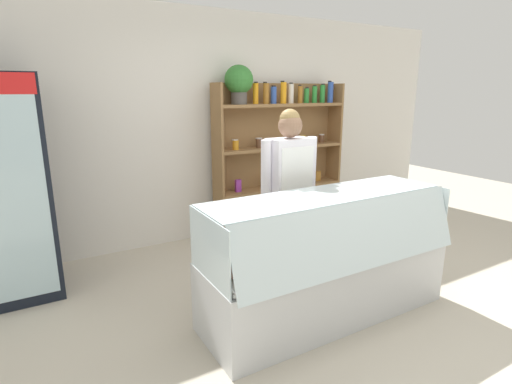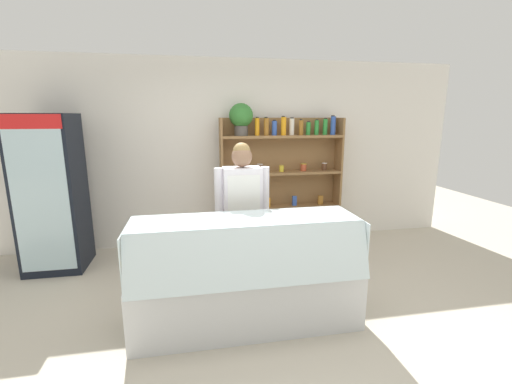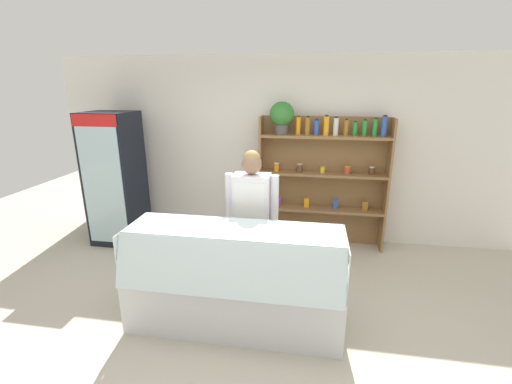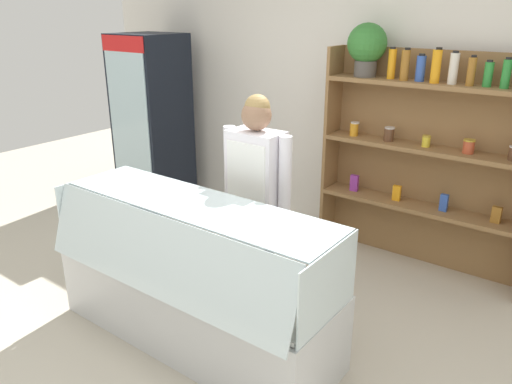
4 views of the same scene
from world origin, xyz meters
name	(u,v)px [view 1 (image 1 of 4)]	position (x,y,z in m)	size (l,w,h in m)	color
ground_plane	(345,306)	(0.00, 0.00, 0.00)	(12.00, 12.00, 0.00)	beige
back_wall	(227,127)	(0.00, 2.24, 1.35)	(6.80, 0.10, 2.70)	white
drinks_fridge	(6,190)	(-2.39, 1.64, 0.96)	(0.68, 0.66, 1.93)	black
shelving_unit	(272,138)	(0.50, 1.98, 1.21)	(1.79, 0.33, 2.07)	olive
deli_display_case	(326,278)	(-0.23, 0.00, 0.31)	(2.05, 0.73, 1.01)	silver
shop_clerk	(289,184)	(-0.17, 0.62, 0.96)	(0.58, 0.25, 1.63)	#2D2D38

